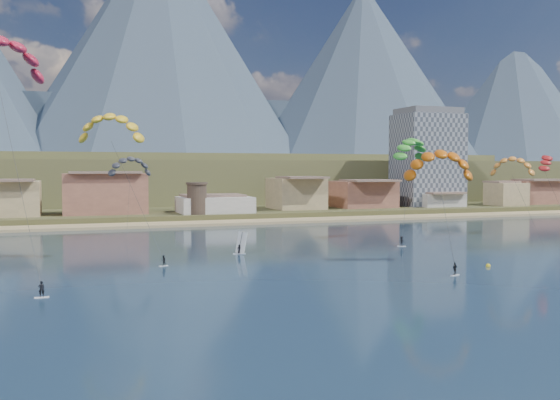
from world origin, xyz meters
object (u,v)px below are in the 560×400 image
Objects in this scene: kitesurfer_yellow at (111,124)px; windsurfer at (240,247)px; apartment_tower at (427,158)px; watchtower at (197,198)px; kitesurfer_orange at (439,161)px; buoy at (488,266)px; kitesurfer_green at (411,147)px.

windsurfer is at bearing 1.16° from kitesurfer_yellow.
apartment_tower is 1.31× the size of kitesurfer_yellow.
watchtower is at bearing 67.58° from kitesurfer_yellow.
kitesurfer_yellow reaches higher than kitesurfer_orange.
apartment_tower is 3.72× the size of watchtower.
windsurfer is (-85.57, -77.25, -16.63)m from apartment_tower.
windsurfer is at bearing -137.93° from apartment_tower.
watchtower is (-80.00, -14.00, -11.45)m from apartment_tower.
watchtower is 12.59× the size of buoy.
watchtower reaches higher than buoy.
kitesurfer_yellow is 6.52× the size of windsurfer.
watchtower is 85.17m from kitesurfer_orange.
kitesurfer_orange reaches higher than buoy.
apartment_tower is at bearing 61.75° from buoy.
watchtower is at bearing 121.04° from kitesurfer_green.
kitesurfer_yellow is at bearing -112.42° from watchtower.
kitesurfer_orange is (46.78, -18.49, -5.67)m from kitesurfer_yellow.
buoy is at bearing -118.25° from apartment_tower.
kitesurfer_green is (58.77, 9.64, -2.53)m from kitesurfer_yellow.
kitesurfer_orange is (-59.49, -96.15, -2.28)m from apartment_tower.
apartment_tower is at bearing 42.07° from windsurfer.
kitesurfer_green is (-47.49, -68.03, 0.87)m from apartment_tower.
kitesurfer_yellow is at bearing -143.84° from apartment_tower.
kitesurfer_yellow is at bearing -178.84° from windsurfer.
kitesurfer_orange is at bearing -121.74° from apartment_tower.
kitesurfer_yellow is 50.62m from kitesurfer_orange.
buoy is (4.67, -5.87, -15.43)m from kitesurfer_orange.
apartment_tower reaches higher than kitesurfer_orange.
kitesurfer_yellow is at bearing 154.66° from buoy.
kitesurfer_orange is at bearing -35.94° from windsurfer.
kitesurfer_orange is (20.51, -82.15, 9.17)m from watchtower.
kitesurfer_green is at bearing 77.84° from buoy.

